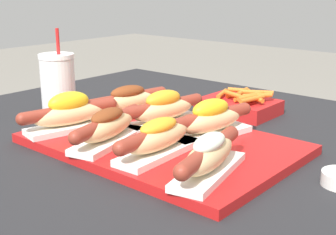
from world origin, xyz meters
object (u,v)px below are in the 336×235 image
object	(u,v)px
fries_basket	(240,105)
hot_dog_3	(209,155)
hot_dog_0	(69,113)
hot_dog_5	(163,109)
drink_cup	(58,86)
hot_dog_1	(108,127)
hot_dog_2	(159,138)
hot_dog_6	(210,120)
serving_tray	(161,144)
hot_dog_4	(128,101)

from	to	relation	value
fries_basket	hot_dog_3	bearing A→B (deg)	-64.52
fries_basket	hot_dog_0	bearing A→B (deg)	-113.20
hot_dog_5	drink_cup	xyz separation A→B (m)	(-0.27, -0.07, 0.02)
hot_dog_1	hot_dog_2	bearing A→B (deg)	7.52
hot_dog_0	hot_dog_5	bearing A→B (deg)	51.01
hot_dog_6	drink_cup	size ratio (longest dim) A/B	1.03
hot_dog_0	hot_dog_2	xyz separation A→B (m)	(0.24, 0.01, -0.00)
hot_dog_5	hot_dog_6	size ratio (longest dim) A/B	1.00
serving_tray	hot_dog_6	bearing A→B (deg)	49.02
hot_dog_4	hot_dog_5	size ratio (longest dim) A/B	1.00
hot_dog_3	fries_basket	distance (m)	0.44
hot_dog_1	fries_basket	bearing A→B (deg)	83.56
hot_dog_3	hot_dog_1	bearing A→B (deg)	-179.65
drink_cup	hot_dog_5	bearing A→B (deg)	14.17
hot_dog_4	drink_cup	xyz separation A→B (m)	(-0.16, -0.07, 0.03)
hot_dog_1	hot_dog_5	xyz separation A→B (m)	(0.00, 0.16, 0.00)
hot_dog_1	hot_dog_4	distance (m)	0.19
hot_dog_4	hot_dog_1	bearing A→B (deg)	-56.09
hot_dog_1	hot_dog_4	bearing A→B (deg)	123.91
hot_dog_2	hot_dog_5	xyz separation A→B (m)	(-0.11, 0.14, 0.00)
hot_dog_6	fries_basket	size ratio (longest dim) A/B	1.22
hot_dog_2	hot_dog_4	world-z (taller)	hot_dog_4
hot_dog_5	hot_dog_1	bearing A→B (deg)	-90.31
serving_tray	hot_dog_2	xyz separation A→B (m)	(0.05, -0.07, 0.04)
hot_dog_0	fries_basket	xyz separation A→B (m)	(0.17, 0.39, -0.03)
drink_cup	fries_basket	bearing A→B (deg)	44.21
hot_dog_2	hot_dog_6	bearing A→B (deg)	86.17
serving_tray	hot_dog_1	bearing A→B (deg)	-125.96
hot_dog_4	drink_cup	distance (m)	0.18
hot_dog_0	hot_dog_1	world-z (taller)	hot_dog_0
hot_dog_0	hot_dog_4	xyz separation A→B (m)	(0.01, 0.16, -0.00)
hot_dog_4	drink_cup	world-z (taller)	drink_cup
serving_tray	fries_basket	bearing A→B (deg)	92.93
hot_dog_6	fries_basket	xyz separation A→B (m)	(-0.08, 0.24, -0.03)
hot_dog_2	hot_dog_0	bearing A→B (deg)	-177.79
hot_dog_0	hot_dog_6	xyz separation A→B (m)	(0.25, 0.15, -0.00)
serving_tray	hot_dog_1	world-z (taller)	hot_dog_1
hot_dog_0	hot_dog_2	size ratio (longest dim) A/B	0.98
hot_dog_3	hot_dog_4	world-z (taller)	hot_dog_4
serving_tray	hot_dog_6	size ratio (longest dim) A/B	2.31
hot_dog_1	fries_basket	world-z (taller)	hot_dog_1
hot_dog_0	drink_cup	xyz separation A→B (m)	(-0.15, 0.08, 0.02)
hot_dog_2	hot_dog_5	distance (m)	0.18
hot_dog_2	drink_cup	xyz separation A→B (m)	(-0.39, 0.08, 0.03)
serving_tray	hot_dog_5	bearing A→B (deg)	128.71
hot_dog_3	hot_dog_4	xyz separation A→B (m)	(-0.34, 0.16, 0.00)
hot_dog_5	fries_basket	size ratio (longest dim) A/B	1.23
hot_dog_0	fries_basket	distance (m)	0.43
serving_tray	drink_cup	world-z (taller)	drink_cup
hot_dog_2	fries_basket	xyz separation A→B (m)	(-0.07, 0.38, -0.03)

